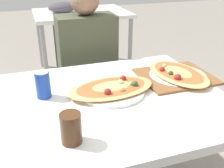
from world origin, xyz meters
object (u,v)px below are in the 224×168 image
Objects in this scene: dining_table at (111,113)px; chair_far_seated at (85,79)px; person_seated at (88,62)px; drink_glass at (71,128)px; pizza_second at (178,74)px; pizza_main at (112,89)px; soda_can at (43,85)px.

dining_table is 1.15× the size of chair_far_seated.
person_seated is 0.96m from drink_glass.
dining_table is at bearing 48.49° from drink_glass.
person_seated reaches higher than drink_glass.
drink_glass is at bearing -150.40° from pizza_second.
chair_far_seated is 0.22m from person_seated.
drink_glass is (-0.25, -0.31, 0.04)m from pizza_main.
chair_far_seated is (0.05, 0.77, -0.17)m from dining_table.
drink_glass is (0.06, -0.36, -0.01)m from soda_can.
dining_table is 0.38m from drink_glass.
chair_far_seated reaches higher than dining_table.
dining_table is 0.43m from pizza_second.
chair_far_seated is at bearing 63.20° from soda_can.
person_seated is 2.83× the size of pizza_second.
soda_can is 0.70m from pizza_second.
drink_glass reaches higher than pizza_main.
dining_table is at bearing 86.56° from chair_far_seated.
pizza_second is (0.64, 0.36, -0.04)m from drink_glass.
chair_far_seated is at bearing 87.78° from pizza_main.
dining_table is 0.12m from pizza_main.
drink_glass is at bearing 74.91° from chair_far_seated.
chair_far_seated is at bearing 86.56° from dining_table.
person_seated is at bearing 85.96° from dining_table.
pizza_second is at bearing 29.60° from drink_glass.
person_seated is 0.66m from soda_can.
chair_far_seated is 0.81m from pizza_second.
drink_glass reaches higher than pizza_second.
pizza_main is 3.90× the size of drink_glass.
person_seated is 9.66× the size of soda_can.
chair_far_seated reaches higher than soda_can.
chair_far_seated is 8.20× the size of drink_glass.
drink_glass is (-0.28, -1.03, 0.31)m from chair_far_seated.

